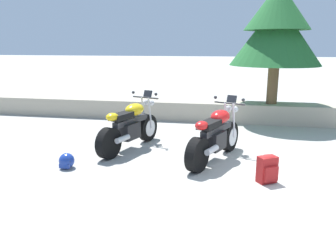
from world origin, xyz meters
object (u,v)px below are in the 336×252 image
Objects in this scene: rider_backpack at (267,168)px; pine_tree_far_left at (277,27)px; rider_helmet at (66,161)px; motorcycle_yellow_near_left at (130,127)px; motorcycle_red_centre at (216,136)px.

pine_tree_far_left reaches higher than rider_backpack.
rider_helmet is at bearing -131.39° from pine_tree_far_left.
rider_backpack is at bearing -26.62° from motorcycle_yellow_near_left.
rider_helmet is (-0.80, -1.37, -0.35)m from motorcycle_yellow_near_left.
motorcycle_red_centre is 0.60× the size of pine_tree_far_left.
rider_backpack is 3.51m from rider_helmet.
pine_tree_far_left is at bearing 68.86° from motorcycle_red_centre.
motorcycle_yellow_near_left and motorcycle_red_centre have the same top height.
rider_helmet is 6.57m from pine_tree_far_left.
rider_helmet is 0.09× the size of pine_tree_far_left.
motorcycle_red_centre reaches higher than rider_helmet.
motorcycle_red_centre is (1.83, -0.40, 0.00)m from motorcycle_yellow_near_left.
motorcycle_red_centre is at bearing 20.31° from rider_helmet.
rider_helmet is at bearing -179.78° from rider_backpack.
pine_tree_far_left is (0.50, 4.54, 2.42)m from rider_backpack.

